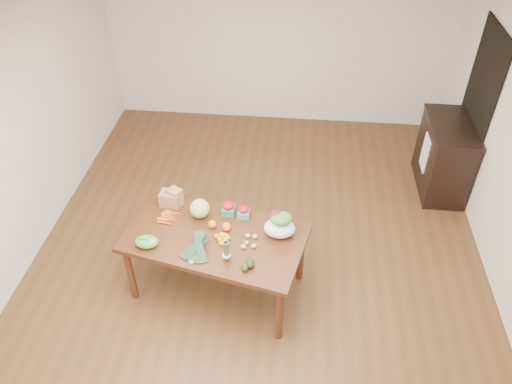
# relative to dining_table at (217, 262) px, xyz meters

# --- Properties ---
(floor) EXTENTS (6.00, 6.00, 0.00)m
(floor) POSITION_rel_dining_table_xyz_m (0.37, 0.54, -0.38)
(floor) COLOR #51351B
(floor) RESTS_ON ground
(ceiling) EXTENTS (5.00, 6.00, 0.02)m
(ceiling) POSITION_rel_dining_table_xyz_m (0.37, 0.54, 2.33)
(ceiling) COLOR white
(ceiling) RESTS_ON room_walls
(room_walls) EXTENTS (5.02, 6.02, 2.70)m
(room_walls) POSITION_rel_dining_table_xyz_m (0.37, 0.54, 0.97)
(room_walls) COLOR beige
(room_walls) RESTS_ON floor
(dining_table) EXTENTS (1.87, 1.30, 0.75)m
(dining_table) POSITION_rel_dining_table_xyz_m (0.00, 0.00, 0.00)
(dining_table) COLOR #441E0F
(dining_table) RESTS_ON floor
(doorway_dark) EXTENTS (0.02, 1.00, 2.10)m
(doorway_dark) POSITION_rel_dining_table_xyz_m (2.85, 2.14, 0.68)
(doorway_dark) COLOR black
(doorway_dark) RESTS_ON floor
(cabinet) EXTENTS (0.52, 1.02, 0.94)m
(cabinet) POSITION_rel_dining_table_xyz_m (2.59, 1.99, 0.10)
(cabinet) COLOR black
(cabinet) RESTS_ON floor
(dish_towel) EXTENTS (0.02, 0.28, 0.45)m
(dish_towel) POSITION_rel_dining_table_xyz_m (2.33, 1.94, 0.18)
(dish_towel) COLOR white
(dish_towel) RESTS_ON cabinet
(paper_bag) EXTENTS (0.31, 0.28, 0.19)m
(paper_bag) POSITION_rel_dining_table_xyz_m (-0.53, 0.41, 0.47)
(paper_bag) COLOR #A46A49
(paper_bag) RESTS_ON dining_table
(cabbage) EXTENTS (0.20, 0.20, 0.20)m
(cabbage) POSITION_rel_dining_table_xyz_m (-0.20, 0.26, 0.47)
(cabbage) COLOR #AFD279
(cabbage) RESTS_ON dining_table
(strawberry_basket_a) EXTENTS (0.15, 0.15, 0.11)m
(strawberry_basket_a) POSITION_rel_dining_table_xyz_m (0.08, 0.33, 0.43)
(strawberry_basket_a) COLOR red
(strawberry_basket_a) RESTS_ON dining_table
(strawberry_basket_b) EXTENTS (0.14, 0.14, 0.10)m
(strawberry_basket_b) POSITION_rel_dining_table_xyz_m (0.24, 0.30, 0.43)
(strawberry_basket_b) COLOR #B00B16
(strawberry_basket_b) RESTS_ON dining_table
(orange_a) EXTENTS (0.08, 0.08, 0.08)m
(orange_a) POSITION_rel_dining_table_xyz_m (-0.05, 0.11, 0.42)
(orange_a) COLOR orange
(orange_a) RESTS_ON dining_table
(orange_b) EXTENTS (0.08, 0.08, 0.08)m
(orange_b) POSITION_rel_dining_table_xyz_m (0.10, 0.10, 0.42)
(orange_b) COLOR orange
(orange_b) RESTS_ON dining_table
(orange_c) EXTENTS (0.08, 0.08, 0.08)m
(orange_c) POSITION_rel_dining_table_xyz_m (0.10, 0.08, 0.42)
(orange_c) COLOR orange
(orange_c) RESTS_ON dining_table
(mandarin_cluster) EXTENTS (0.22, 0.22, 0.08)m
(mandarin_cluster) POSITION_rel_dining_table_xyz_m (0.08, -0.05, 0.42)
(mandarin_cluster) COLOR #FFA10F
(mandarin_cluster) RESTS_ON dining_table
(carrots) EXTENTS (0.26, 0.26, 0.03)m
(carrots) POSITION_rel_dining_table_xyz_m (-0.49, 0.19, 0.39)
(carrots) COLOR #E15512
(carrots) RESTS_ON dining_table
(snap_pea_bag) EXTENTS (0.22, 0.16, 0.10)m
(snap_pea_bag) POSITION_rel_dining_table_xyz_m (-0.62, -0.20, 0.42)
(snap_pea_bag) COLOR green
(snap_pea_bag) RESTS_ON dining_table
(kale_bunch) EXTENTS (0.40, 0.46, 0.16)m
(kale_bunch) POSITION_rel_dining_table_xyz_m (-0.14, -0.27, 0.45)
(kale_bunch) COLOR black
(kale_bunch) RESTS_ON dining_table
(asparagus_bundle) EXTENTS (0.10, 0.13, 0.26)m
(asparagus_bundle) POSITION_rel_dining_table_xyz_m (0.16, -0.31, 0.50)
(asparagus_bundle) COLOR #57853D
(asparagus_bundle) RESTS_ON dining_table
(potato_a) EXTENTS (0.05, 0.04, 0.04)m
(potato_a) POSITION_rel_dining_table_xyz_m (0.31, -0.09, 0.39)
(potato_a) COLOR tan
(potato_a) RESTS_ON dining_table
(potato_b) EXTENTS (0.05, 0.04, 0.04)m
(potato_b) POSITION_rel_dining_table_xyz_m (0.29, -0.14, 0.40)
(potato_b) COLOR #CDBE76
(potato_b) RESTS_ON dining_table
(potato_c) EXTENTS (0.05, 0.04, 0.04)m
(potato_c) POSITION_rel_dining_table_xyz_m (0.38, 0.00, 0.40)
(potato_c) COLOR #D0C078
(potato_c) RESTS_ON dining_table
(potato_d) EXTENTS (0.05, 0.04, 0.04)m
(potato_d) POSITION_rel_dining_table_xyz_m (0.31, 0.01, 0.39)
(potato_d) COLOR tan
(potato_d) RESTS_ON dining_table
(potato_e) EXTENTS (0.05, 0.05, 0.04)m
(potato_e) POSITION_rel_dining_table_xyz_m (0.39, -0.12, 0.40)
(potato_e) COLOR tan
(potato_e) RESTS_ON dining_table
(avocado_a) EXTENTS (0.09, 0.11, 0.06)m
(avocado_a) POSITION_rel_dining_table_xyz_m (0.33, -0.40, 0.41)
(avocado_a) COLOR black
(avocado_a) RESTS_ON dining_table
(avocado_b) EXTENTS (0.11, 0.13, 0.08)m
(avocado_b) POSITION_rel_dining_table_xyz_m (0.38, -0.36, 0.41)
(avocado_b) COLOR black
(avocado_b) RESTS_ON dining_table
(salad_bag) EXTENTS (0.35, 0.29, 0.24)m
(salad_bag) POSITION_rel_dining_table_xyz_m (0.61, 0.08, 0.49)
(salad_bag) COLOR white
(salad_bag) RESTS_ON dining_table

